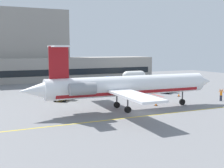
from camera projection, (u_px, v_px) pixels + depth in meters
The scene contains 11 objects.
ground at pixel (138, 113), 38.54m from camera, with size 120.00×120.00×0.11m.
terminal_building at pixel (25, 57), 75.85m from camera, with size 70.54×11.25×19.07m.
regional_jet at pixel (126, 86), 40.08m from camera, with size 29.38×21.42×8.98m.
baggage_tug at pixel (64, 94), 48.26m from camera, with size 3.55×3.75×2.27m.
pushback_tractor at pixel (109, 81), 67.54m from camera, with size 3.79×3.81×2.15m.
belt_loader at pixel (168, 88), 56.54m from camera, with size 3.65×3.13×1.96m.
fuel_tank at pixel (134, 76), 75.74m from camera, with size 6.58×2.55×2.83m.
marshaller at pixel (221, 95), 47.44m from camera, with size 0.68×0.62×2.02m.
safety_cone_alpha at pixel (156, 104), 43.56m from camera, with size 0.47×0.47×0.55m.
safety_cone_bravo at pixel (179, 95), 51.98m from camera, with size 0.47×0.47×0.55m.
safety_cone_charlie at pixel (134, 98), 48.74m from camera, with size 0.47×0.47×0.55m.
Camera 1 is at (-18.81, -32.95, 8.54)m, focal length 46.08 mm.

